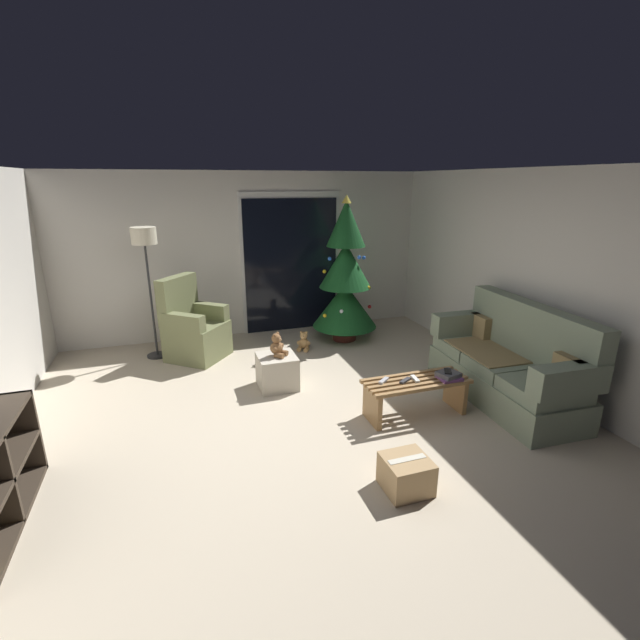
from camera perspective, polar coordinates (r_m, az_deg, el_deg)
ground_plane at (r=4.63m, az=-1.99°, el=-13.07°), size 7.00×7.00×0.00m
wall_back at (r=7.07m, az=-9.30°, el=8.24°), size 5.72×0.12×2.50m
wall_right at (r=5.63m, az=27.05°, el=4.25°), size 0.12×6.00×2.50m
patio_door_frame at (r=7.16m, az=-3.73°, el=7.34°), size 1.60×0.02×2.20m
patio_door_glass at (r=7.16m, az=-3.69°, el=6.92°), size 1.50×0.02×2.10m
couch at (r=5.38m, az=23.10°, el=-5.32°), size 0.88×1.98×1.08m
coffee_table at (r=4.76m, az=12.18°, el=-8.98°), size 1.10×0.40×0.40m
remote_graphite at (r=4.63m, az=10.89°, el=-7.64°), size 0.16×0.11×0.02m
remote_silver at (r=4.60m, az=8.19°, el=-7.70°), size 0.15×0.13×0.02m
remote_white at (r=4.69m, az=12.11°, el=-7.38°), size 0.06×0.16×0.02m
book_stack at (r=4.79m, az=16.19°, el=-6.88°), size 0.25×0.23×0.07m
cell_phone at (r=4.79m, az=16.09°, el=-6.33°), size 0.13×0.16×0.01m
christmas_tree at (r=6.65m, az=3.26°, el=5.29°), size 0.97×0.97×2.17m
armchair at (r=6.33m, az=-15.92°, el=-1.21°), size 0.97×0.96×1.13m
floor_lamp at (r=6.29m, az=-21.53°, el=8.51°), size 0.32×0.32×1.78m
ottoman at (r=5.31m, az=-5.52°, el=-6.58°), size 0.44×0.44×0.40m
teddy_bear_chestnut at (r=5.18m, az=-5.52°, el=-3.38°), size 0.22×0.21×0.29m
teddy_bear_honey_by_tree at (r=6.44m, az=-2.11°, el=-2.84°), size 0.21×0.22×0.29m
cardboard_box_taped_mid_floor at (r=3.77m, az=10.99°, el=-18.84°), size 0.36×0.35×0.28m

